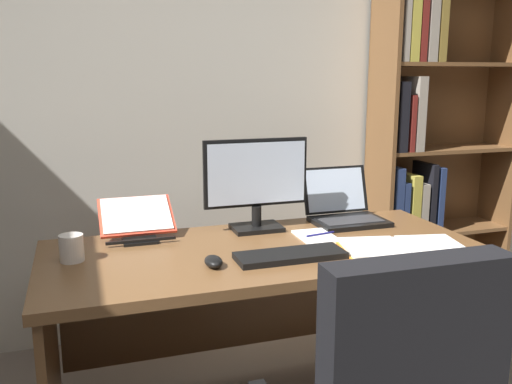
{
  "coord_description": "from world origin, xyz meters",
  "views": [
    {
      "loc": [
        -0.8,
        -0.7,
        1.43
      ],
      "look_at": [
        -0.16,
        1.25,
        0.99
      ],
      "focal_mm": 38.54,
      "sensor_mm": 36.0,
      "label": 1
    }
  ],
  "objects_px": {
    "laptop": "(345,211)",
    "notepad": "(316,236)",
    "desk": "(258,287)",
    "monitor": "(256,185)",
    "bookshelf": "(426,147)",
    "keyboard": "(290,255)",
    "computer_mouse": "(213,262)",
    "pen": "(320,234)",
    "reading_stand_with_book": "(137,219)",
    "coffee_mug": "(72,248)",
    "open_binder": "(403,248)"
  },
  "relations": [
    {
      "from": "laptop",
      "to": "notepad",
      "type": "height_order",
      "value": "laptop"
    },
    {
      "from": "desk",
      "to": "monitor",
      "type": "distance_m",
      "value": 0.45
    },
    {
      "from": "bookshelf",
      "to": "keyboard",
      "type": "height_order",
      "value": "bookshelf"
    },
    {
      "from": "bookshelf",
      "to": "keyboard",
      "type": "relative_size",
      "value": 4.73
    },
    {
      "from": "keyboard",
      "to": "monitor",
      "type": "bearing_deg",
      "value": 90.0
    },
    {
      "from": "bookshelf",
      "to": "computer_mouse",
      "type": "height_order",
      "value": "bookshelf"
    },
    {
      "from": "keyboard",
      "to": "pen",
      "type": "bearing_deg",
      "value": 44.3
    },
    {
      "from": "reading_stand_with_book",
      "to": "coffee_mug",
      "type": "bearing_deg",
      "value": -135.81
    },
    {
      "from": "desk",
      "to": "coffee_mug",
      "type": "relative_size",
      "value": 17.21
    },
    {
      "from": "desk",
      "to": "reading_stand_with_book",
      "type": "relative_size",
      "value": 5.57
    },
    {
      "from": "bookshelf",
      "to": "monitor",
      "type": "height_order",
      "value": "bookshelf"
    },
    {
      "from": "monitor",
      "to": "computer_mouse",
      "type": "bearing_deg",
      "value": -125.62
    },
    {
      "from": "coffee_mug",
      "to": "computer_mouse",
      "type": "bearing_deg",
      "value": -24.83
    },
    {
      "from": "open_binder",
      "to": "pen",
      "type": "height_order",
      "value": "open_binder"
    },
    {
      "from": "desk",
      "to": "keyboard",
      "type": "relative_size",
      "value": 4.17
    },
    {
      "from": "desk",
      "to": "reading_stand_with_book",
      "type": "xyz_separation_m",
      "value": [
        -0.47,
        0.25,
        0.27
      ]
    },
    {
      "from": "computer_mouse",
      "to": "monitor",
      "type": "bearing_deg",
      "value": 54.38
    },
    {
      "from": "open_binder",
      "to": "desk",
      "type": "bearing_deg",
      "value": 162.41
    },
    {
      "from": "bookshelf",
      "to": "open_binder",
      "type": "relative_size",
      "value": 3.78
    },
    {
      "from": "pen",
      "to": "coffee_mug",
      "type": "relative_size",
      "value": 1.37
    },
    {
      "from": "reading_stand_with_book",
      "to": "bookshelf",
      "type": "bearing_deg",
      "value": 13.64
    },
    {
      "from": "computer_mouse",
      "to": "desk",
      "type": "bearing_deg",
      "value": 43.58
    },
    {
      "from": "pen",
      "to": "coffee_mug",
      "type": "distance_m",
      "value": 1.01
    },
    {
      "from": "coffee_mug",
      "to": "bookshelf",
      "type": "bearing_deg",
      "value": 18.8
    },
    {
      "from": "reading_stand_with_book",
      "to": "notepad",
      "type": "distance_m",
      "value": 0.78
    },
    {
      "from": "desk",
      "to": "monitor",
      "type": "relative_size",
      "value": 3.69
    },
    {
      "from": "open_binder",
      "to": "coffee_mug",
      "type": "xyz_separation_m",
      "value": [
        -1.25,
        0.28,
        0.04
      ]
    },
    {
      "from": "laptop",
      "to": "computer_mouse",
      "type": "relative_size",
      "value": 3.2
    },
    {
      "from": "laptop",
      "to": "keyboard",
      "type": "height_order",
      "value": "laptop"
    },
    {
      "from": "keyboard",
      "to": "notepad",
      "type": "relative_size",
      "value": 2.0
    },
    {
      "from": "laptop",
      "to": "open_binder",
      "type": "bearing_deg",
      "value": -88.04
    },
    {
      "from": "monitor",
      "to": "reading_stand_with_book",
      "type": "height_order",
      "value": "monitor"
    },
    {
      "from": "computer_mouse",
      "to": "coffee_mug",
      "type": "distance_m",
      "value": 0.54
    },
    {
      "from": "bookshelf",
      "to": "pen",
      "type": "xyz_separation_m",
      "value": [
        -0.99,
        -0.69,
        -0.25
      ]
    },
    {
      "from": "notepad",
      "to": "keyboard",
      "type": "bearing_deg",
      "value": -133.03
    },
    {
      "from": "monitor",
      "to": "notepad",
      "type": "distance_m",
      "value": 0.35
    },
    {
      "from": "notepad",
      "to": "pen",
      "type": "bearing_deg",
      "value": 0.0
    },
    {
      "from": "open_binder",
      "to": "computer_mouse",
      "type": "bearing_deg",
      "value": -171.96
    },
    {
      "from": "open_binder",
      "to": "coffee_mug",
      "type": "distance_m",
      "value": 1.28
    },
    {
      "from": "desk",
      "to": "computer_mouse",
      "type": "xyz_separation_m",
      "value": [
        -0.25,
        -0.24,
        0.22
      ]
    },
    {
      "from": "monitor",
      "to": "open_binder",
      "type": "distance_m",
      "value": 0.69
    },
    {
      "from": "laptop",
      "to": "computer_mouse",
      "type": "distance_m",
      "value": 0.86
    },
    {
      "from": "reading_stand_with_book",
      "to": "pen",
      "type": "relative_size",
      "value": 2.25
    },
    {
      "from": "monitor",
      "to": "pen",
      "type": "xyz_separation_m",
      "value": [
        0.23,
        -0.2,
        -0.19
      ]
    },
    {
      "from": "laptop",
      "to": "reading_stand_with_book",
      "type": "relative_size",
      "value": 1.06
    },
    {
      "from": "laptop",
      "to": "bookshelf",
      "type": "bearing_deg",
      "value": 31.93
    },
    {
      "from": "keyboard",
      "to": "coffee_mug",
      "type": "distance_m",
      "value": 0.82
    },
    {
      "from": "reading_stand_with_book",
      "to": "coffee_mug",
      "type": "height_order",
      "value": "reading_stand_with_book"
    },
    {
      "from": "notepad",
      "to": "coffee_mug",
      "type": "relative_size",
      "value": 2.06
    },
    {
      "from": "computer_mouse",
      "to": "notepad",
      "type": "bearing_deg",
      "value": 23.52
    }
  ]
}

